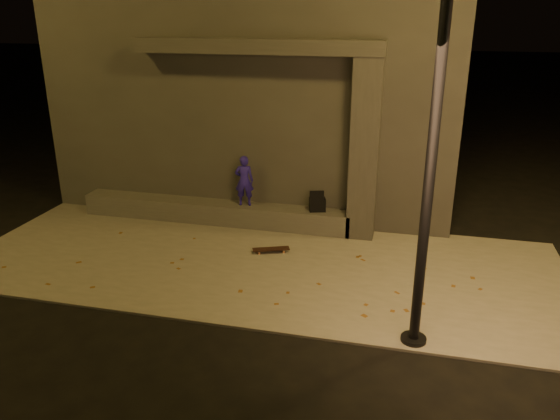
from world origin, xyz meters
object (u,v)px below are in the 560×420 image
(backpack, at_px, (317,204))
(street_lamp_0, at_px, (443,42))
(column, at_px, (365,150))
(skateboarder, at_px, (244,181))
(skateboard, at_px, (271,249))

(backpack, relative_size, street_lamp_0, 0.06)
(column, relative_size, backpack, 7.69)
(backpack, bearing_deg, street_lamp_0, -77.53)
(street_lamp_0, bearing_deg, backpack, 119.00)
(column, height_order, skateboarder, column)
(skateboarder, height_order, backpack, skateboarder)
(backpack, xyz_separation_m, skateboard, (-0.66, -1.29, -0.55))
(column, xyz_separation_m, backpack, (-0.92, 0.00, -1.19))
(column, xyz_separation_m, street_lamp_0, (1.14, -3.70, 2.26))
(column, height_order, street_lamp_0, street_lamp_0)
(street_lamp_0, bearing_deg, skateboarder, 134.49)
(column, distance_m, street_lamp_0, 4.48)
(column, distance_m, skateboarder, 2.63)
(backpack, height_order, street_lamp_0, street_lamp_0)
(column, xyz_separation_m, skateboard, (-1.58, -1.29, -1.74))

